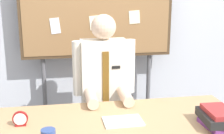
% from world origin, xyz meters
% --- Properties ---
extents(back_wall, '(6.40, 0.08, 2.70)m').
position_xyz_m(back_wall, '(0.00, 1.26, 1.35)').
color(back_wall, silver).
rests_on(back_wall, ground_plane).
extents(desk, '(1.86, 0.80, 0.76)m').
position_xyz_m(desk, '(0.00, 0.00, 0.67)').
color(desk, tan).
rests_on(desk, ground_plane).
extents(person, '(0.55, 0.56, 1.45)m').
position_xyz_m(person, '(0.00, 0.61, 0.68)').
color(person, '#2D2D33').
rests_on(person, ground_plane).
extents(book_stack, '(0.21, 0.31, 0.12)m').
position_xyz_m(book_stack, '(0.66, -0.18, 0.82)').
color(book_stack, '#72337F').
rests_on(book_stack, desk).
extents(open_notebook, '(0.28, 0.20, 0.01)m').
position_xyz_m(open_notebook, '(0.04, -0.02, 0.76)').
color(open_notebook, silver).
rests_on(open_notebook, desk).
extents(desk_clock, '(0.10, 0.04, 0.10)m').
position_xyz_m(desk_clock, '(-0.66, 0.04, 0.80)').
color(desk_clock, maroon).
rests_on(desk_clock, desk).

